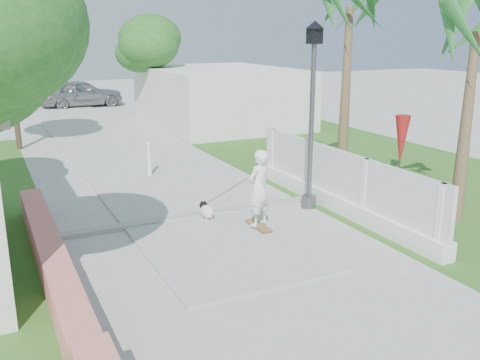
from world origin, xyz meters
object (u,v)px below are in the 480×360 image
street_lamp (312,110)px  parked_car (81,93)px  bollard (149,158)px  patio_umbrella (401,141)px  dog (206,211)px  skateboarder (239,191)px

street_lamp → parked_car: (-1.70, 21.57, -1.63)m
bollard → patio_umbrella: bearing=-50.1°
bollard → parked_car: 17.10m
street_lamp → parked_car: bearing=94.5°
dog → parked_car: parked_car is taller
skateboarder → dog: skateboarder is taller
street_lamp → patio_umbrella: bearing=-27.8°
patio_umbrella → bollard: bearing=129.9°
skateboarder → parked_car: size_ratio=0.38×
dog → parked_car: size_ratio=0.14×
street_lamp → parked_car: 21.70m
street_lamp → parked_car: street_lamp is taller
street_lamp → dog: bearing=175.3°
bollard → parked_car: (1.00, 17.07, 0.21)m
street_lamp → dog: size_ratio=6.98×
patio_umbrella → street_lamp: bearing=152.2°
dog → parked_car: 21.38m
dog → bollard: bearing=91.2°
skateboarder → dog: (-0.50, 0.68, -0.59)m
dog → patio_umbrella: bearing=-14.6°
patio_umbrella → parked_car: bearing=99.1°
patio_umbrella → skateboarder: (-4.04, 0.54, -0.86)m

